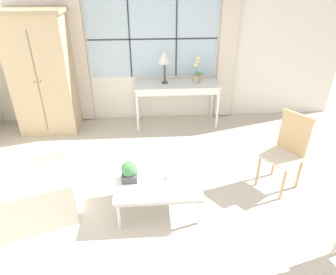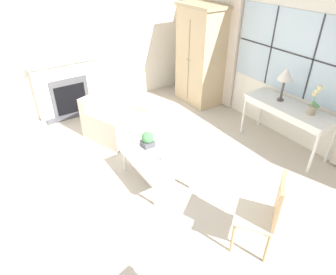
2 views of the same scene
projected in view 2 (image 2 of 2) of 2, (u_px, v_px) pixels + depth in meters
ground_plane at (140, 188)px, 4.48m from camera, size 14.00×14.00×0.00m
wall_back_windowed at (291, 61)px, 5.13m from camera, size 7.20×0.14×2.80m
wall_left at (91, 42)px, 6.13m from camera, size 0.06×7.20×2.80m
fireplace at (67, 82)px, 6.11m from camera, size 0.34×1.38×2.16m
armoire at (201, 56)px, 6.48m from camera, size 1.07×0.71×2.09m
console_table at (288, 110)px, 5.04m from camera, size 1.55×0.56×0.81m
table_lamp at (286, 75)px, 4.92m from camera, size 0.26×0.26×0.59m
potted_orchid at (314, 103)px, 4.66m from camera, size 0.19×0.15×0.49m
armchair_upholstered at (117, 121)px, 5.65m from camera, size 1.20×1.24×0.78m
side_chair_wooden at (266, 211)px, 3.30m from camera, size 0.61×0.61×1.05m
coffee_table at (156, 160)px, 4.45m from camera, size 1.02×0.72×0.41m
potted_plant_small at (148, 139)px, 4.62m from camera, size 0.19×0.19×0.25m
pillar_candle at (164, 158)px, 4.34m from camera, size 0.09×0.09×0.12m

